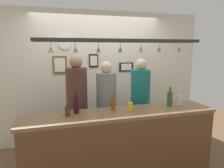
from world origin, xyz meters
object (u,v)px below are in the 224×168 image
(person_left_brown_shirt, at_px, (77,98))
(picture_frame_crest, at_px, (94,61))
(bottle_wine_dark_red, at_px, (76,105))
(bottle_beer_amber_tall, at_px, (113,103))
(bottle_champagne_green, at_px, (170,98))
(bottle_soda_clear, at_px, (180,99))
(drink_can, at_px, (130,107))
(person_middle_grey_shirt, at_px, (106,100))
(picture_frame_caricature, at_px, (60,65))
(person_right_teal_shirt, at_px, (140,97))
(wall_clock, at_px, (65,44))
(picture_frame_lower_pair, at_px, (126,67))
(bottle_beer_brown_stubby, at_px, (68,111))

(person_left_brown_shirt, xyz_separation_m, picture_frame_crest, (0.43, 0.73, 0.56))
(bottle_wine_dark_red, bearing_deg, bottle_beer_amber_tall, 0.44)
(bottle_champagne_green, relative_size, bottle_soda_clear, 1.30)
(drink_can, bearing_deg, person_left_brown_shirt, 134.86)
(person_middle_grey_shirt, distance_m, bottle_soda_clear, 1.18)
(person_left_brown_shirt, xyz_separation_m, person_middle_grey_shirt, (0.50, 0.00, -0.07))
(picture_frame_caricature, bearing_deg, person_right_teal_shirt, -28.44)
(person_right_teal_shirt, bearing_deg, picture_frame_crest, 133.61)
(person_left_brown_shirt, height_order, bottle_soda_clear, person_left_brown_shirt)
(bottle_wine_dark_red, bearing_deg, drink_can, -7.81)
(person_left_brown_shirt, height_order, wall_clock, wall_clock)
(picture_frame_lower_pair, bearing_deg, bottle_wine_dark_red, -132.45)
(person_left_brown_shirt, height_order, drink_can, person_left_brown_shirt)
(picture_frame_caricature, bearing_deg, bottle_wine_dark_red, -83.34)
(person_middle_grey_shirt, distance_m, person_right_teal_shirt, 0.62)
(person_left_brown_shirt, xyz_separation_m, person_right_teal_shirt, (1.12, 0.00, -0.05))
(bottle_wine_dark_red, height_order, drink_can, bottle_wine_dark_red)
(bottle_beer_amber_tall, height_order, bottle_soda_clear, bottle_beer_amber_tall)
(bottle_soda_clear, relative_size, picture_frame_crest, 0.88)
(person_right_teal_shirt, xyz_separation_m, bottle_beer_brown_stubby, (-1.31, -0.65, 0.05))
(bottle_beer_amber_tall, relative_size, bottle_beer_brown_stubby, 1.44)
(bottle_beer_brown_stubby, height_order, bottle_soda_clear, bottle_soda_clear)
(bottle_beer_brown_stubby, height_order, drink_can, bottle_beer_brown_stubby)
(drink_can, xyz_separation_m, picture_frame_crest, (-0.24, 1.40, 0.56))
(bottle_soda_clear, bearing_deg, picture_frame_caricature, 142.22)
(wall_clock, bearing_deg, bottle_soda_clear, -39.41)
(person_middle_grey_shirt, xyz_separation_m, bottle_wine_dark_red, (-0.57, -0.57, 0.12))
(bottle_soda_clear, bearing_deg, bottle_beer_brown_stubby, -178.77)
(person_left_brown_shirt, relative_size, picture_frame_crest, 6.80)
(bottle_soda_clear, bearing_deg, wall_clock, 140.59)
(bottle_beer_brown_stubby, bearing_deg, picture_frame_crest, 65.73)
(bottle_beer_brown_stubby, height_order, picture_frame_lower_pair, picture_frame_lower_pair)
(person_left_brown_shirt, height_order, picture_frame_caricature, person_left_brown_shirt)
(bottle_soda_clear, relative_size, picture_frame_lower_pair, 0.77)
(bottle_champagne_green, distance_m, picture_frame_lower_pair, 1.40)
(bottle_wine_dark_red, bearing_deg, person_middle_grey_shirt, 45.00)
(bottle_beer_amber_tall, xyz_separation_m, bottle_beer_brown_stubby, (-0.64, -0.08, -0.03))
(bottle_beer_amber_tall, height_order, wall_clock, wall_clock)
(drink_can, bearing_deg, bottle_beer_amber_tall, 154.36)
(person_right_teal_shirt, bearing_deg, bottle_champagne_green, -70.78)
(person_middle_grey_shirt, distance_m, picture_frame_caricature, 1.17)
(wall_clock, bearing_deg, picture_frame_crest, 0.65)
(bottle_beer_brown_stubby, bearing_deg, bottle_champagne_green, 1.40)
(bottle_wine_dark_red, bearing_deg, wall_clock, 92.04)
(person_right_teal_shirt, xyz_separation_m, bottle_wine_dark_red, (-1.19, -0.57, 0.10))
(bottle_beer_brown_stubby, bearing_deg, picture_frame_lower_pair, 46.46)
(person_right_teal_shirt, distance_m, bottle_soda_clear, 0.73)
(bottle_wine_dark_red, distance_m, picture_frame_lower_pair, 1.80)
(bottle_beer_brown_stubby, bearing_deg, person_right_teal_shirt, 26.24)
(wall_clock, bearing_deg, person_left_brown_shirt, -80.62)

